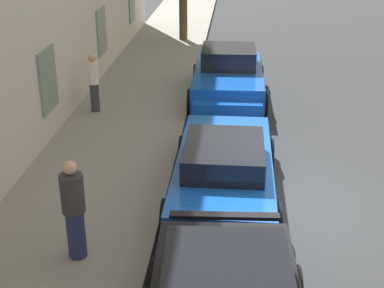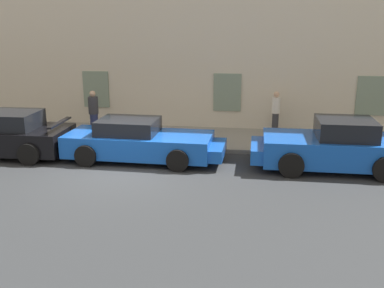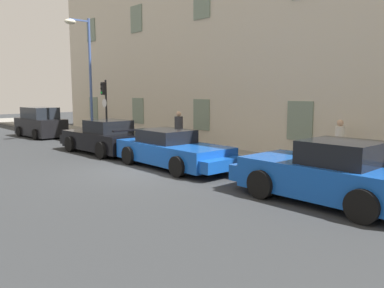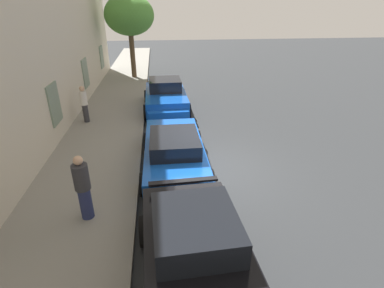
{
  "view_description": "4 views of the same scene",
  "coord_description": "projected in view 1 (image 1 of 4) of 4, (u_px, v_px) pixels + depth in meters",
  "views": [
    {
      "loc": [
        -9.45,
        1.08,
        5.4
      ],
      "look_at": [
        1.21,
        1.93,
        0.74
      ],
      "focal_mm": 51.18,
      "sensor_mm": 36.0,
      "label": 1
    },
    {
      "loc": [
        4.04,
        -11.94,
        4.31
      ],
      "look_at": [
        2.07,
        0.7,
        0.75
      ],
      "focal_mm": 40.96,
      "sensor_mm": 36.0,
      "label": 2
    },
    {
      "loc": [
        10.95,
        -7.4,
        2.68
      ],
      "look_at": [
        -0.38,
        2.76,
        0.64
      ],
      "focal_mm": 36.0,
      "sensor_mm": 36.0,
      "label": 3
    },
    {
      "loc": [
        -8.22,
        1.65,
        4.92
      ],
      "look_at": [
        -0.39,
        0.71,
        1.16
      ],
      "focal_mm": 27.31,
      "sensor_mm": 36.0,
      "label": 4
    }
  ],
  "objects": [
    {
      "name": "sidewalk",
      "position": [
        88.0,
        195.0,
        10.98
      ],
      "size": [
        60.0,
        3.17,
        0.14
      ],
      "primitive_type": "cube",
      "color": "gray",
      "rests_on": "ground"
    },
    {
      "name": "sportscar_white_middle",
      "position": [
        228.0,
        80.0,
        16.17
      ],
      "size": [
        4.56,
        2.26,
        1.54
      ],
      "color": "#144CB2",
      "rests_on": "ground"
    },
    {
      "name": "ground_plane",
      "position": [
        285.0,
        206.0,
        10.72
      ],
      "size": [
        80.0,
        80.0,
        0.0
      ],
      "primitive_type": "plane",
      "color": "#2B2D30"
    },
    {
      "name": "sportscar_yellow_flank",
      "position": [
        224.0,
        167.0,
        10.96
      ],
      "size": [
        5.1,
        2.13,
        1.33
      ],
      "color": "#144CB2",
      "rests_on": "ground"
    },
    {
      "name": "pedestrian_strolling",
      "position": [
        74.0,
        209.0,
        8.62
      ],
      "size": [
        0.53,
        0.53,
        1.71
      ],
      "color": "navy",
      "rests_on": "sidewalk"
    },
    {
      "name": "pedestrian_admiring",
      "position": [
        94.0,
        82.0,
        14.96
      ],
      "size": [
        0.36,
        0.36,
        1.63
      ],
      "color": "#333338",
      "rests_on": "sidewalk"
    }
  ]
}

